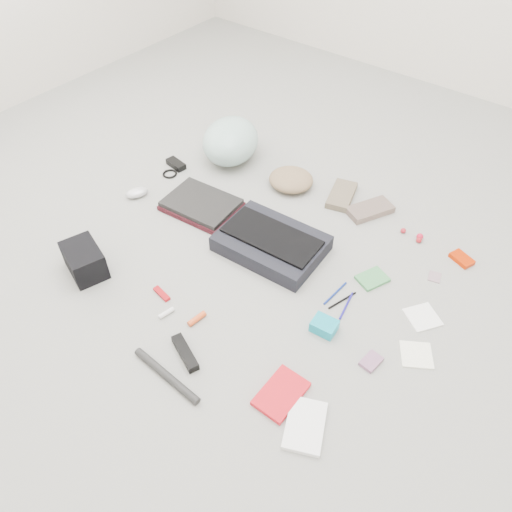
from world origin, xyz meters
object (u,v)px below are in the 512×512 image
Objects in this scene: bike_helmet at (231,141)px; camera_bag at (84,260)px; accordion_wallet at (324,326)px; messenger_bag at (271,243)px; laptop at (201,203)px; book_red at (281,394)px.

camera_bag is at bearing -110.46° from bike_helmet.
camera_bag reaches higher than accordion_wallet.
messenger_bag is 0.43m from laptop.
messenger_bag is at bearing 65.91° from camera_bag.
book_red is at bearing -37.94° from laptop.
messenger_bag reaches higher than laptop.
laptop and accordion_wallet have the same top height.
bike_helmet is 1.42m from book_red.
camera_bag is (-0.53, -0.58, 0.03)m from messenger_bag.
book_red is (0.45, -0.54, -0.03)m from messenger_bag.
laptop is 1.72× the size of camera_bag.
bike_helmet is at bearing 136.58° from book_red.
bike_helmet is 3.86× the size of accordion_wallet.
bike_helmet is at bearing 111.65° from camera_bag.
camera_bag is 2.07× the size of accordion_wallet.
book_red is (0.98, 0.04, -0.05)m from camera_bag.
laptop is 0.44m from bike_helmet.
accordion_wallet is at bearing 95.63° from book_red.
accordion_wallet is (0.42, -0.22, -0.01)m from messenger_bag.
laptop is 0.92× the size of bike_helmet.
bike_helmet is (-0.16, 0.40, 0.07)m from laptop.
laptop is at bearing 173.76° from messenger_bag.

